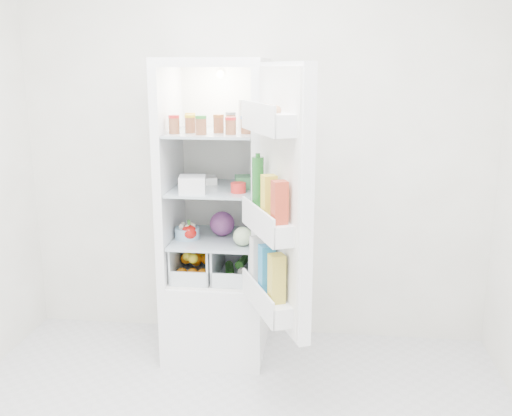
# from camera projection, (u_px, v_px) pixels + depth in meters

# --- Properties ---
(room_walls) EXTENTS (3.02, 3.02, 2.61)m
(room_walls) POSITION_uv_depth(u_px,v_px,m) (206.00, 112.00, 2.09)
(room_walls) COLOR silver
(room_walls) RESTS_ON ground
(refrigerator) EXTENTS (0.60, 0.60, 1.80)m
(refrigerator) POSITION_uv_depth(u_px,v_px,m) (218.00, 247.00, 3.53)
(refrigerator) COLOR white
(refrigerator) RESTS_ON ground
(shelf_low) EXTENTS (0.49, 0.53, 0.01)m
(shelf_low) POSITION_uv_depth(u_px,v_px,m) (216.00, 238.00, 3.46)
(shelf_low) COLOR #A4B4C0
(shelf_low) RESTS_ON refrigerator
(shelf_mid) EXTENTS (0.49, 0.53, 0.02)m
(shelf_mid) POSITION_uv_depth(u_px,v_px,m) (215.00, 188.00, 3.38)
(shelf_mid) COLOR #A4B4C0
(shelf_mid) RESTS_ON refrigerator
(shelf_top) EXTENTS (0.49, 0.53, 0.02)m
(shelf_top) POSITION_uv_depth(u_px,v_px,m) (214.00, 133.00, 3.30)
(shelf_top) COLOR #A4B4C0
(shelf_top) RESTS_ON refrigerator
(crisper_left) EXTENTS (0.23, 0.46, 0.22)m
(crisper_left) POSITION_uv_depth(u_px,v_px,m) (197.00, 258.00, 3.50)
(crisper_left) COLOR silver
(crisper_left) RESTS_ON refrigerator
(crisper_right) EXTENTS (0.23, 0.46, 0.22)m
(crisper_right) POSITION_uv_depth(u_px,v_px,m) (236.00, 259.00, 3.47)
(crisper_right) COLOR silver
(crisper_right) RESTS_ON refrigerator
(condiment_jars) EXTENTS (0.46, 0.34, 0.08)m
(condiment_jars) POSITION_uv_depth(u_px,v_px,m) (210.00, 125.00, 3.24)
(condiment_jars) COLOR #B21919
(condiment_jars) RESTS_ON shelf_top
(squeeze_bottle) EXTENTS (0.07, 0.07, 0.18)m
(squeeze_bottle) POSITION_uv_depth(u_px,v_px,m) (242.00, 116.00, 3.29)
(squeeze_bottle) COLOR silver
(squeeze_bottle) RESTS_ON shelf_top
(tub_white) EXTENTS (0.17, 0.17, 0.09)m
(tub_white) POSITION_uv_depth(u_px,v_px,m) (192.00, 184.00, 3.23)
(tub_white) COLOR silver
(tub_white) RESTS_ON shelf_mid
(tin_red) EXTENTS (0.10, 0.10, 0.06)m
(tin_red) POSITION_uv_depth(u_px,v_px,m) (238.00, 188.00, 3.23)
(tin_red) COLOR red
(tin_red) RESTS_ON shelf_mid
(foil_tray) EXTENTS (0.20, 0.17, 0.04)m
(foil_tray) POSITION_uv_depth(u_px,v_px,m) (202.00, 180.00, 3.48)
(foil_tray) COLOR silver
(foil_tray) RESTS_ON shelf_mid
(tub_green) EXTENTS (0.12, 0.14, 0.07)m
(tub_green) POSITION_uv_depth(u_px,v_px,m) (243.00, 182.00, 3.35)
(tub_green) COLOR #419052
(tub_green) RESTS_ON shelf_mid
(red_cabbage) EXTENTS (0.15, 0.15, 0.15)m
(red_cabbage) POSITION_uv_depth(u_px,v_px,m) (222.00, 224.00, 3.47)
(red_cabbage) COLOR #5C1F57
(red_cabbage) RESTS_ON shelf_low
(bell_pepper) EXTENTS (0.09, 0.09, 0.09)m
(bell_pepper) POSITION_uv_depth(u_px,v_px,m) (189.00, 233.00, 3.38)
(bell_pepper) COLOR red
(bell_pepper) RESTS_ON shelf_low
(mushroom_bowl) EXTENTS (0.15, 0.15, 0.07)m
(mushroom_bowl) POSITION_uv_depth(u_px,v_px,m) (187.00, 233.00, 3.42)
(mushroom_bowl) COLOR #8BB3D0
(mushroom_bowl) RESTS_ON shelf_low
(salad_bag) EXTENTS (0.11, 0.11, 0.11)m
(salad_bag) POSITION_uv_depth(u_px,v_px,m) (243.00, 236.00, 3.28)
(salad_bag) COLOR #B9D6A0
(salad_bag) RESTS_ON shelf_low
(citrus_pile) EXTENTS (0.20, 0.31, 0.16)m
(citrus_pile) POSITION_uv_depth(u_px,v_px,m) (195.00, 263.00, 3.47)
(citrus_pile) COLOR orange
(citrus_pile) RESTS_ON refrigerator
(veg_pile) EXTENTS (0.16, 0.30, 0.10)m
(veg_pile) POSITION_uv_depth(u_px,v_px,m) (237.00, 267.00, 3.48)
(veg_pile) COLOR #22531B
(veg_pile) RESTS_ON refrigerator
(fridge_door) EXTENTS (0.38, 0.57, 1.30)m
(fridge_door) POSITION_uv_depth(u_px,v_px,m) (279.00, 205.00, 2.79)
(fridge_door) COLOR white
(fridge_door) RESTS_ON refrigerator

